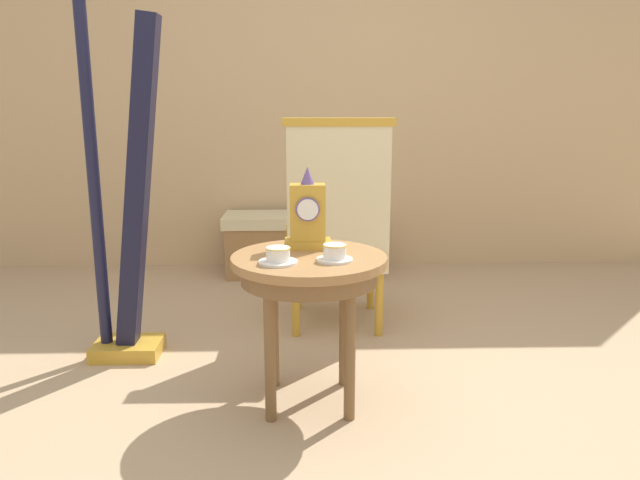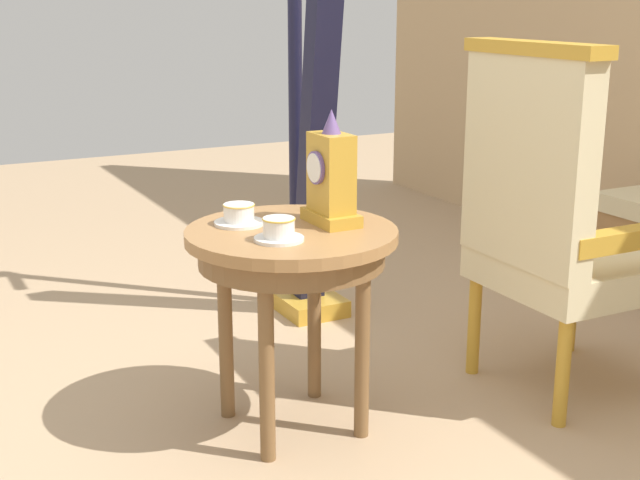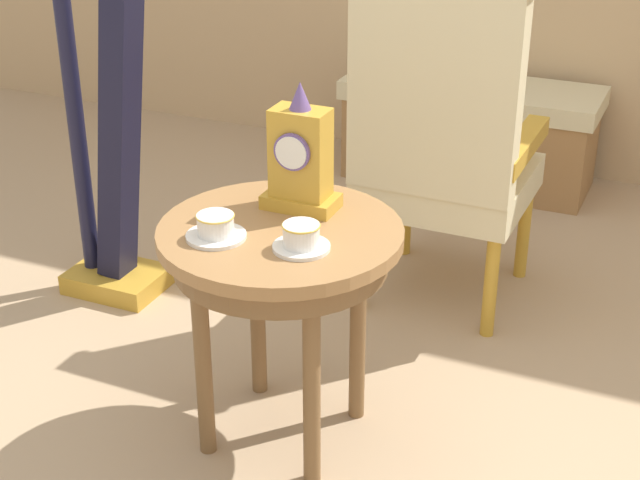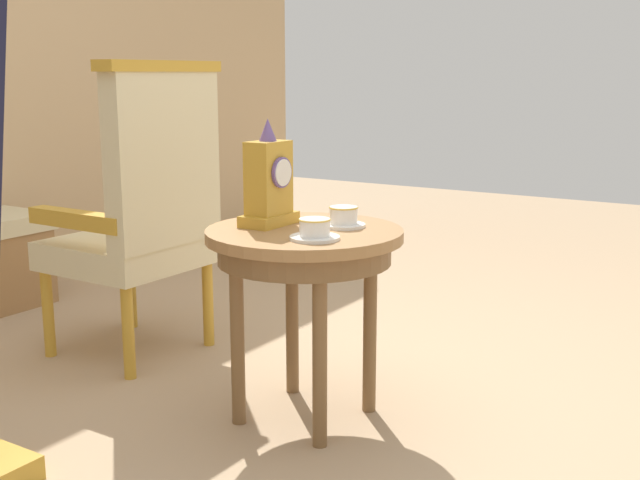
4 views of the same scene
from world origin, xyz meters
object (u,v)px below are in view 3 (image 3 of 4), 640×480
object	(u,v)px
teacup_left	(216,228)
mantel_clock	(300,159)
harp	(106,87)
teacup_right	(301,238)
armchair	(442,140)
side_table	(281,258)
window_bench	(469,132)

from	to	relation	value
teacup_left	mantel_clock	xyz separation A→B (m)	(0.11, 0.24, 0.11)
harp	teacup_right	bearing A→B (deg)	-31.54
armchair	side_table	bearing A→B (deg)	-100.75
teacup_right	harp	distance (m)	1.11
mantel_clock	side_table	bearing A→B (deg)	-88.37
side_table	armchair	xyz separation A→B (m)	(0.16, 0.84, 0.05)
teacup_left	harp	bearing A→B (deg)	140.25
teacup_left	harp	size ratio (longest dim) A/B	0.08
side_table	mantel_clock	bearing A→B (deg)	91.63
teacup_right	mantel_clock	size ratio (longest dim) A/B	0.41
armchair	window_bench	size ratio (longest dim) A/B	1.05
teacup_right	mantel_clock	xyz separation A→B (m)	(-0.10, 0.21, 0.11)
teacup_left	window_bench	distance (m)	2.11
armchair	harp	distance (m)	1.08
mantel_clock	window_bench	distance (m)	1.90
teacup_left	teacup_right	distance (m)	0.22
armchair	mantel_clock	bearing A→B (deg)	-102.95
teacup_right	teacup_left	bearing A→B (deg)	-172.27
mantel_clock	harp	xyz separation A→B (m)	(-0.85, 0.37, -0.02)
teacup_right	harp	world-z (taller)	harp
harp	window_bench	distance (m)	1.74
teacup_left	armchair	bearing A→B (deg)	73.80
armchair	teacup_right	bearing A→B (deg)	-93.92
side_table	armchair	bearing A→B (deg)	79.25
armchair	teacup_left	bearing A→B (deg)	-106.20
side_table	window_bench	size ratio (longest dim) A/B	0.57
armchair	harp	size ratio (longest dim) A/B	0.63
teacup_right	window_bench	world-z (taller)	teacup_right
mantel_clock	armchair	distance (m)	0.75
side_table	teacup_left	world-z (taller)	teacup_left
side_table	window_bench	xyz separation A→B (m)	(-0.04, 1.95, -0.32)
harp	window_bench	world-z (taller)	harp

